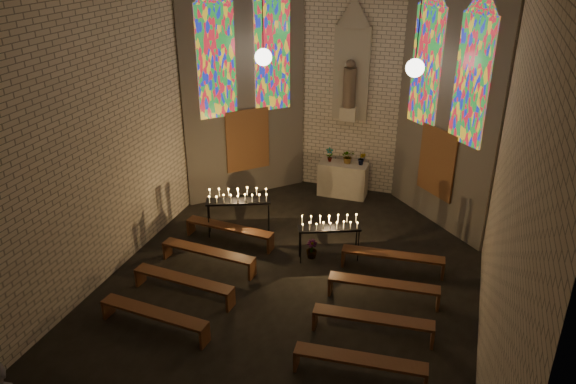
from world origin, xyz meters
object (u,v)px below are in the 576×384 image
object	(u,v)px
altar	(343,179)
votive_stand_right	(329,225)
aisle_flower_pot	(312,249)
votive_stand_left	(238,198)

from	to	relation	value
altar	votive_stand_right	bearing A→B (deg)	-81.66
votive_stand_right	altar	bearing A→B (deg)	75.66
votive_stand_right	aisle_flower_pot	bearing A→B (deg)	166.37
altar	aisle_flower_pot	bearing A→B (deg)	-88.07
votive_stand_left	votive_stand_right	bearing A→B (deg)	-32.27
votive_stand_left	votive_stand_right	distance (m)	2.53
altar	aisle_flower_pot	distance (m)	3.65
altar	votive_stand_right	size ratio (longest dim) A/B	0.95
aisle_flower_pot	votive_stand_left	bearing A→B (deg)	166.20
votive_stand_right	votive_stand_left	bearing A→B (deg)	147.09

